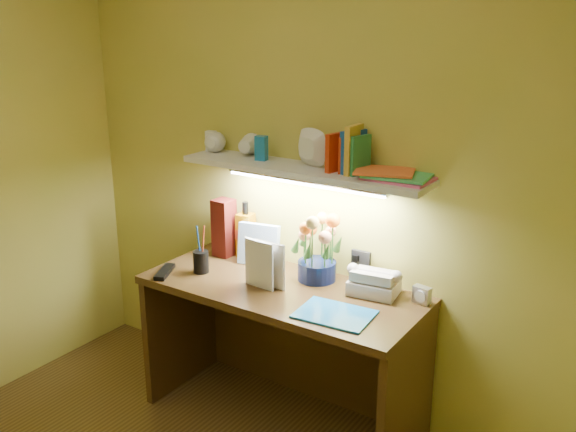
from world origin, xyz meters
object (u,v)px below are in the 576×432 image
at_px(desk_clock, 422,295).
at_px(desk, 282,355).
at_px(flower_bouquet, 317,248).
at_px(whisky_bottle, 246,229).
at_px(telephone, 374,280).

bearing_deg(desk_clock, desk, -153.87).
xyz_separation_m(flower_bouquet, desk_clock, (0.55, 0.03, -0.13)).
distance_m(desk_clock, whisky_bottle, 1.04).
distance_m(flower_bouquet, telephone, 0.33).
relative_size(desk, desk_clock, 17.22).
xyz_separation_m(telephone, whisky_bottle, (-0.81, 0.06, 0.09)).
relative_size(desk, flower_bouquet, 4.14).
bearing_deg(telephone, whisky_bottle, 167.69).
bearing_deg(whisky_bottle, desk, -31.14).
distance_m(desk, flower_bouquet, 0.58).
bearing_deg(desk, telephone, 23.55).
xyz_separation_m(desk, flower_bouquet, (0.09, 0.17, 0.54)).
bearing_deg(flower_bouquet, desk_clock, 3.03).
bearing_deg(flower_bouquet, telephone, 0.66).
xyz_separation_m(desk, desk_clock, (0.64, 0.20, 0.42)).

